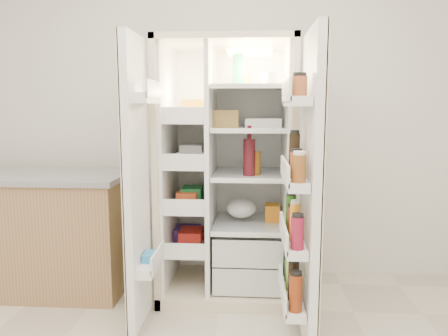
{
  "coord_description": "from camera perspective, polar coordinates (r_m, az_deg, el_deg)",
  "views": [
    {
      "loc": [
        0.21,
        -1.36,
        1.36
      ],
      "look_at": [
        0.03,
        1.25,
        0.97
      ],
      "focal_mm": 34.0,
      "sensor_mm": 36.0,
      "label": 1
    }
  ],
  "objects": [
    {
      "name": "fridge_door",
      "position": [
        2.39,
        11.05,
        -3.54
      ],
      "size": [
        0.17,
        0.58,
        1.72
      ],
      "color": "white",
      "rests_on": "floor"
    },
    {
      "name": "wall_back",
      "position": [
        3.37,
        0.33,
        8.26
      ],
      "size": [
        4.0,
        0.02,
        2.7
      ],
      "primitive_type": "cube",
      "color": "silver",
      "rests_on": "floor"
    },
    {
      "name": "freezer_door",
      "position": [
        2.55,
        -11.64,
        -2.32
      ],
      "size": [
        0.15,
        0.4,
        1.72
      ],
      "color": "white",
      "rests_on": "floor"
    },
    {
      "name": "kitchen_counter",
      "position": [
        3.42,
        -22.75,
        -7.9
      ],
      "size": [
        1.2,
        0.64,
        0.87
      ],
      "color": "#A77553",
      "rests_on": "floor"
    },
    {
      "name": "refrigerator",
      "position": [
        3.09,
        0.74,
        -3.09
      ],
      "size": [
        0.92,
        0.7,
        1.8
      ],
      "color": "beige",
      "rests_on": "floor"
    }
  ]
}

